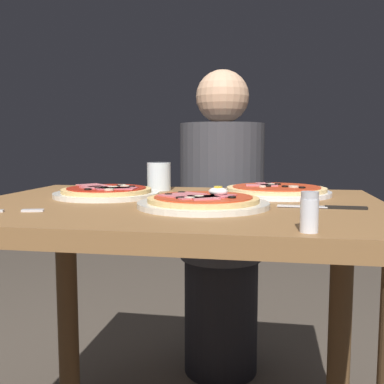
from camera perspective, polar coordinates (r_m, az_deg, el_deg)
dining_table at (r=1.15m, az=-2.09°, el=-8.11°), size 1.02×0.77×0.76m
pizza_foreground at (r=1.04m, az=1.42°, el=-1.24°), size 0.30×0.30×0.05m
pizza_across_left at (r=1.30m, az=10.47°, el=0.14°), size 0.30×0.30×0.03m
pizza_across_right at (r=1.26m, az=-10.62°, el=-0.03°), size 0.29×0.29×0.03m
water_glass_near at (r=1.41m, az=-4.16°, el=1.75°), size 0.07×0.07×0.09m
knife at (r=1.06m, az=16.65°, el=-1.82°), size 0.20×0.03×0.01m
salt_shaker at (r=0.77m, az=14.47°, el=-2.47°), size 0.03×0.03×0.07m
diner_person at (r=1.78m, az=3.71°, el=-5.04°), size 0.32×0.32×1.18m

